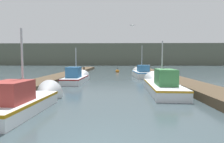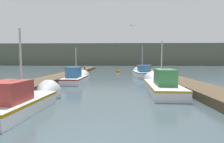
# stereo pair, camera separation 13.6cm
# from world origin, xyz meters

# --- Properties ---
(dock_left) EXTENTS (2.20, 40.00, 0.45)m
(dock_left) POSITION_xyz_m (-5.62, 16.00, 0.22)
(dock_left) COLOR #4C3D2B
(dock_left) RESTS_ON ground_plane
(dock_right) EXTENTS (2.20, 40.00, 0.45)m
(dock_right) POSITION_xyz_m (5.62, 16.00, 0.22)
(dock_right) COLOR #4C3D2B
(dock_right) RESTS_ON ground_plane
(distant_shore_ridge) EXTENTS (120.00, 16.00, 7.79)m
(distant_shore_ridge) POSITION_xyz_m (0.00, 65.75, 3.90)
(distant_shore_ridge) COLOR #565B4C
(distant_shore_ridge) RESTS_ON ground_plane
(fishing_boat_0) EXTENTS (1.78, 4.68, 3.77)m
(fishing_boat_0) POSITION_xyz_m (-3.39, 3.57, 0.41)
(fishing_boat_0) COLOR silver
(fishing_boat_0) RESTS_ON ground_plane
(fishing_boat_1) EXTENTS (2.03, 6.43, 3.79)m
(fishing_boat_1) POSITION_xyz_m (3.32, 8.11, 0.43)
(fishing_boat_1) COLOR silver
(fishing_boat_1) RESTS_ON ground_plane
(fishing_boat_2) EXTENTS (1.69, 5.06, 3.60)m
(fishing_boat_2) POSITION_xyz_m (-3.25, 12.36, 0.42)
(fishing_boat_2) COLOR silver
(fishing_boat_2) RESTS_ON ground_plane
(fishing_boat_3) EXTENTS (1.97, 4.68, 4.16)m
(fishing_boat_3) POSITION_xyz_m (3.37, 17.19, 0.49)
(fishing_boat_3) COLOR silver
(fishing_boat_3) RESTS_ON ground_plane
(mooring_piling_0) EXTENTS (0.27, 0.27, 0.99)m
(mooring_piling_0) POSITION_xyz_m (-4.54, 23.03, 0.50)
(mooring_piling_0) COLOR #473523
(mooring_piling_0) RESTS_ON ground_plane
(mooring_piling_1) EXTENTS (0.33, 0.33, 1.20)m
(mooring_piling_1) POSITION_xyz_m (4.68, 14.15, 0.61)
(mooring_piling_1) COLOR #473523
(mooring_piling_1) RESTS_ON ground_plane
(mooring_piling_3) EXTENTS (0.32, 0.32, 1.44)m
(mooring_piling_3) POSITION_xyz_m (4.50, 18.31, 0.73)
(mooring_piling_3) COLOR #473523
(mooring_piling_3) RESTS_ON ground_plane
(channel_buoy) EXTENTS (0.58, 0.58, 1.08)m
(channel_buoy) POSITION_xyz_m (0.58, 24.86, 0.17)
(channel_buoy) COLOR #BF6513
(channel_buoy) RESTS_ON ground_plane
(seagull_lead) EXTENTS (0.56, 0.31, 0.12)m
(seagull_lead) POSITION_xyz_m (1.93, 13.51, 5.36)
(seagull_lead) COLOR white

